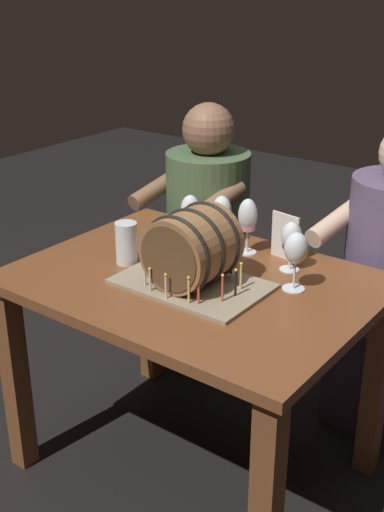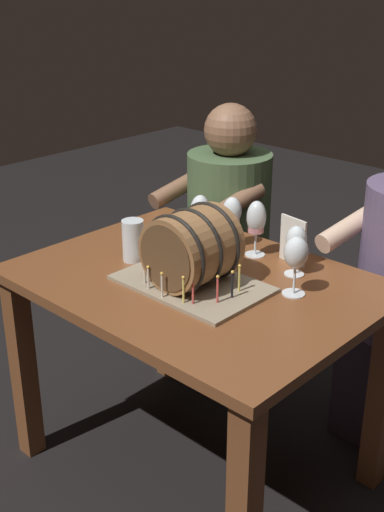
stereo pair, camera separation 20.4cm
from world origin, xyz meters
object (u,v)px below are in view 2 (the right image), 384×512
object	(u,v)px
barrel_cake	(192,251)
wine_glass_amber	(200,213)
beer_pint	(133,243)
wine_glass_white	(232,213)
wine_glass_empty	(296,254)
person_seated_left	(227,246)
menu_card	(293,241)
wine_glass_red	(296,242)
wine_glass_rose	(256,220)
dining_table	(196,313)

from	to	relation	value
barrel_cake	wine_glass_amber	xyz separation A→B (m)	(-0.19, 0.25, 0.01)
beer_pint	wine_glass_white	bearing A→B (deg)	62.83
wine_glass_white	wine_glass_empty	xyz separation A→B (m)	(0.38, -0.16, 0.01)
barrel_cake	person_seated_left	xyz separation A→B (m)	(-0.44, 0.70, -0.32)
beer_pint	menu_card	bearing A→B (deg)	40.74
wine_glass_red	person_seated_left	size ratio (longest dim) A/B	0.14
wine_glass_rose	wine_glass_amber	world-z (taller)	wine_glass_rose
wine_glass_rose	beer_pint	xyz separation A→B (m)	(-0.27, -0.31, -0.06)
wine_glass_empty	wine_glass_red	bearing A→B (deg)	124.41
wine_glass_amber	wine_glass_white	bearing A→B (deg)	46.76
wine_glass_amber	person_seated_left	xyz separation A→B (m)	(-0.25, 0.45, -0.33)
dining_table	beer_pint	distance (m)	0.32
wine_glass_white	menu_card	xyz separation A→B (m)	(0.24, 0.03, -0.04)
wine_glass_amber	person_seated_left	size ratio (longest dim) A/B	0.17
wine_glass_rose	person_seated_left	bearing A→B (deg)	139.51
wine_glass_rose	wine_glass_empty	size ratio (longest dim) A/B	1.04
wine_glass_empty	barrel_cake	bearing A→B (deg)	-147.95
wine_glass_red	beer_pint	size ratio (longest dim) A/B	1.18
wine_glass_amber	beer_pint	bearing A→B (deg)	-110.15
dining_table	menu_card	distance (m)	0.40
dining_table	wine_glass_white	bearing A→B (deg)	107.76
wine_glass_red	wine_glass_empty	bearing A→B (deg)	-55.59
wine_glass_rose	wine_glass_empty	distance (m)	0.31
dining_table	person_seated_left	size ratio (longest dim) A/B	0.97
dining_table	wine_glass_white	world-z (taller)	wine_glass_white
wine_glass_red	menu_card	bearing A→B (deg)	130.27
wine_glass_amber	dining_table	bearing A→B (deg)	-49.87
barrel_cake	person_seated_left	bearing A→B (deg)	122.41
wine_glass_white	wine_glass_red	xyz separation A→B (m)	(0.30, -0.04, -0.01)
barrel_cake	wine_glass_red	world-z (taller)	barrel_cake
wine_glass_amber	wine_glass_empty	bearing A→B (deg)	-9.89
wine_glass_red	beer_pint	xyz separation A→B (m)	(-0.47, -0.27, -0.05)
wine_glass_rose	beer_pint	world-z (taller)	wine_glass_rose
wine_glass_empty	person_seated_left	bearing A→B (deg)	143.23
wine_glass_amber	barrel_cake	bearing A→B (deg)	-51.99
wine_glass_white	barrel_cake	bearing A→B (deg)	-70.47
person_seated_left	wine_glass_empty	bearing A→B (deg)	-36.77
barrel_cake	wine_glass_rose	size ratio (longest dim) A/B	2.34
wine_glass_red	menu_card	world-z (taller)	wine_glass_red
dining_table	barrel_cake	world-z (taller)	barrel_cake
wine_glass_white	dining_table	bearing A→B (deg)	-72.24
wine_glass_white	person_seated_left	distance (m)	0.59
wine_glass_empty	menu_card	bearing A→B (deg)	126.75
wine_glass_amber	person_seated_left	bearing A→B (deg)	119.00
wine_glass_white	wine_glass_red	size ratio (longest dim) A/B	1.10
barrel_cake	beer_pint	distance (m)	0.28
wine_glass_white	beer_pint	size ratio (longest dim) A/B	1.29
wine_glass_white	wine_glass_red	bearing A→B (deg)	-8.19
menu_card	person_seated_left	size ratio (longest dim) A/B	0.14
dining_table	wine_glass_empty	bearing A→B (deg)	21.57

